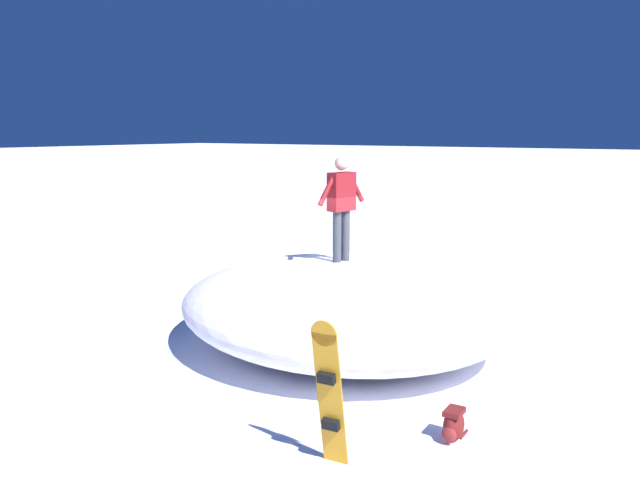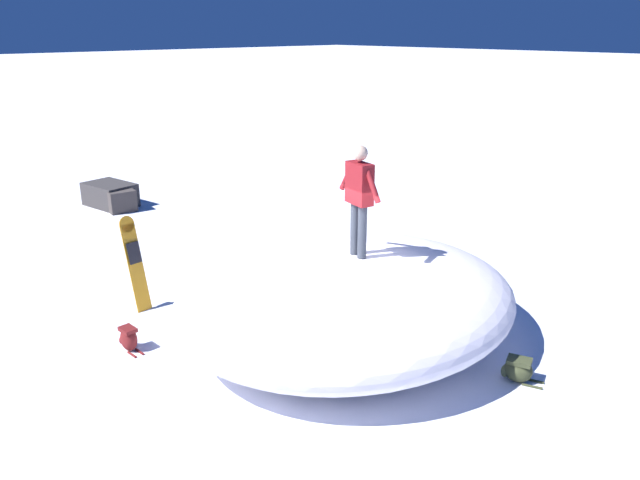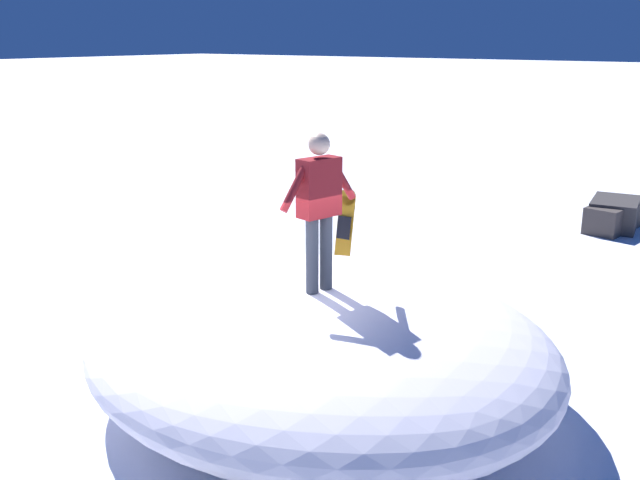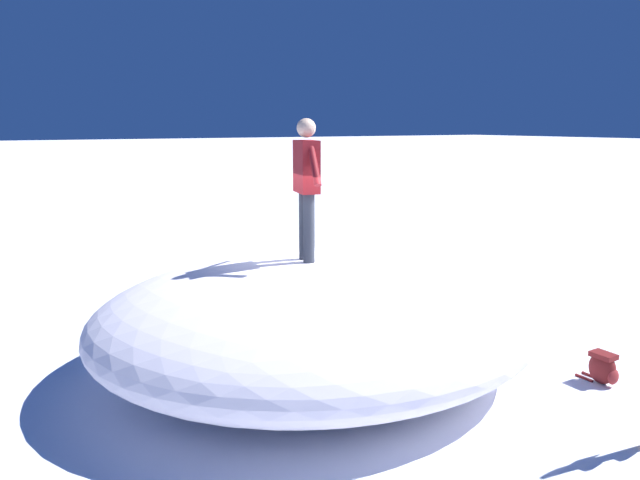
{
  "view_description": "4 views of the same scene",
  "coord_description": "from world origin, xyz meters",
  "views": [
    {
      "loc": [
        4.75,
        -9.15,
        3.58
      ],
      "look_at": [
        -0.83,
        -0.64,
        1.79
      ],
      "focal_mm": 35.21,
      "sensor_mm": 36.0,
      "label": 1
    },
    {
      "loc": [
        6.17,
        5.78,
        4.82
      ],
      "look_at": [
        -0.33,
        -1.04,
        1.59
      ],
      "focal_mm": 35.08,
      "sensor_mm": 36.0,
      "label": 2
    },
    {
      "loc": [
        -4.79,
        5.51,
        4.13
      ],
      "look_at": [
        -0.71,
        -0.22,
        2.08
      ],
      "focal_mm": 39.46,
      "sensor_mm": 36.0,
      "label": 3
    },
    {
      "loc": [
        -4.06,
        -6.8,
        3.1
      ],
      "look_at": [
        -0.14,
        -0.02,
        1.58
      ],
      "focal_mm": 33.78,
      "sensor_mm": 36.0,
      "label": 4
    }
  ],
  "objects": [
    {
      "name": "snowboarder_standing",
      "position": [
        -0.55,
        -0.42,
        2.43
      ],
      "size": [
        0.32,
        1.04,
        1.73
      ],
      "color": "#333842",
      "rests_on": "snow_mound"
    },
    {
      "name": "backpack_far",
      "position": [
        2.32,
        -2.6,
        0.2
      ],
      "size": [
        0.24,
        0.5,
        0.39
      ],
      "color": "maroon",
      "rests_on": "ground"
    },
    {
      "name": "snowboard_primary_upright",
      "position": [
        1.44,
        -3.93,
        0.88
      ],
      "size": [
        0.33,
        0.38,
        1.7
      ],
      "color": "orange",
      "rests_on": "ground"
    },
    {
      "name": "backpack_near",
      "position": [
        -1.27,
        2.06,
        0.18
      ],
      "size": [
        0.44,
        0.63,
        0.36
      ],
      "color": "#383D23",
      "rests_on": "ground"
    },
    {
      "name": "ground",
      "position": [
        0.0,
        0.0,
        0.0
      ],
      "size": [
        240.0,
        240.0,
        0.0
      ],
      "primitive_type": "plane",
      "color": "white"
    },
    {
      "name": "snow_mound",
      "position": [
        -0.44,
        -0.53,
        0.72
      ],
      "size": [
        6.08,
        5.47,
        1.43
      ],
      "primitive_type": "ellipsoid",
      "rotation": [
        0.0,
        0.0,
        1.48
      ],
      "color": "white",
      "rests_on": "ground"
    }
  ]
}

